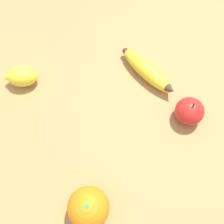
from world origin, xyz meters
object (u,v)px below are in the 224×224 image
orange (88,208)px  lemon (22,77)px  apple (190,111)px  banana (148,71)px

orange → lemon: (-0.36, 0.07, -0.02)m
apple → lemon: bearing=-143.7°
banana → orange: bearing=-64.2°
banana → lemon: bearing=-128.0°
orange → apple: 0.32m
apple → lemon: 0.43m
lemon → banana: bearing=53.4°
orange → lemon: orange is taller
banana → lemon: 0.33m
lemon → orange: bearing=-10.2°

